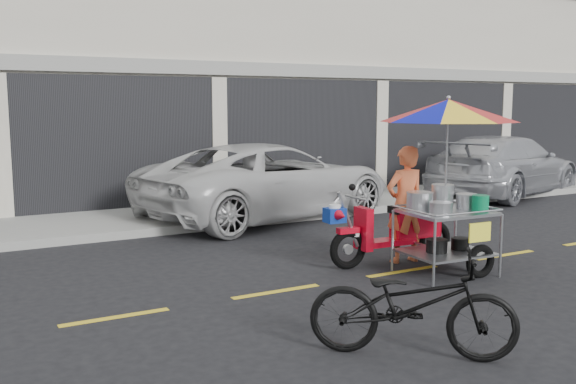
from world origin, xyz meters
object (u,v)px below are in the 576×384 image
silver_pickup (504,165)px  near_bicycle (412,304)px  white_pickup (269,181)px  food_vendor_rig (431,161)px

silver_pickup → near_bicycle: 11.38m
white_pickup → near_bicycle: white_pickup is taller
silver_pickup → near_bicycle: silver_pickup is taller
silver_pickup → food_vendor_rig: bearing=108.0°
silver_pickup → food_vendor_rig: 8.15m
food_vendor_rig → near_bicycle: bearing=-130.5°
silver_pickup → near_bicycle: bearing=111.1°
near_bicycle → food_vendor_rig: (2.29, 2.38, 1.03)m
white_pickup → near_bicycle: 7.46m
white_pickup → near_bicycle: size_ratio=2.91×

